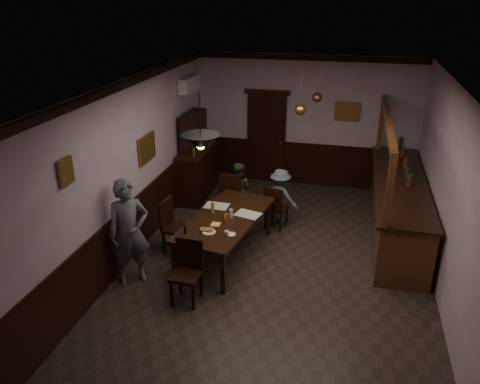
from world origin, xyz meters
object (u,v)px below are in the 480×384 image
(person_seated_left, at_px, (238,190))
(bar_counter, at_px, (397,205))
(soda_can, at_px, (226,217))
(chair_near, at_px, (188,268))
(sideboard, at_px, (197,164))
(dining_table, at_px, (226,221))
(person_seated_right, at_px, (280,197))
(chair_far_left, at_px, (232,195))
(coffee_cup, at_px, (227,233))
(pendant_iron, at_px, (201,142))
(pendant_brass_far, at_px, (317,98))
(pendant_brass_mid, at_px, (300,110))
(person_standing, at_px, (129,232))
(chair_far_right, at_px, (275,206))
(chair_side, at_px, (172,224))

(person_seated_left, height_order, bar_counter, bar_counter)
(person_seated_left, relative_size, bar_counter, 0.29)
(soda_can, distance_m, bar_counter, 3.34)
(chair_near, xyz_separation_m, sideboard, (-1.08, 3.66, 0.24))
(dining_table, relative_size, person_seated_right, 2.06)
(chair_far_left, xyz_separation_m, person_seated_left, (0.04, 0.28, 0.00))
(person_seated_left, bearing_deg, dining_table, 101.07)
(person_seated_left, relative_size, coffee_cup, 14.24)
(pendant_iron, distance_m, pendant_brass_far, 3.62)
(dining_table, distance_m, bar_counter, 3.30)
(sideboard, distance_m, pendant_brass_mid, 2.91)
(sideboard, bearing_deg, pendant_brass_far, 4.93)
(coffee_cup, bearing_deg, pendant_iron, -142.33)
(dining_table, height_order, person_seated_right, person_seated_right)
(chair_far_left, xyz_separation_m, bar_counter, (3.12, 0.27, -0.00))
(bar_counter, relative_size, pendant_brass_far, 4.92)
(coffee_cup, height_order, pendant_iron, pendant_iron)
(person_seated_right, relative_size, soda_can, 9.44)
(person_standing, height_order, pendant_iron, pendant_iron)
(chair_near, relative_size, pendant_brass_mid, 1.18)
(chair_near, relative_size, pendant_iron, 1.19)
(chair_near, bearing_deg, dining_table, 81.98)
(soda_can, bearing_deg, chair_near, -102.24)
(chair_far_right, height_order, pendant_iron, pendant_iron)
(dining_table, xyz_separation_m, person_seated_right, (0.70, 1.46, -0.12))
(chair_near, xyz_separation_m, person_standing, (-1.01, 0.24, 0.34))
(soda_can, bearing_deg, pendant_brass_mid, 58.68)
(pendant_brass_far, bearing_deg, person_standing, -123.84)
(coffee_cup, relative_size, pendant_iron, 0.10)
(pendant_brass_mid, bearing_deg, pendant_brass_far, 79.67)
(sideboard, bearing_deg, coffee_cup, -63.27)
(pendant_brass_far, bearing_deg, bar_counter, -30.17)
(soda_can, bearing_deg, chair_side, 176.29)
(soda_can, relative_size, pendant_brass_far, 0.15)
(person_seated_right, xyz_separation_m, soda_can, (-0.66, -1.56, 0.24))
(person_seated_left, height_order, person_seated_right, person_seated_left)
(coffee_cup, bearing_deg, bar_counter, 48.71)
(pendant_iron, bearing_deg, bar_counter, 38.26)
(chair_far_left, distance_m, chair_side, 1.54)
(soda_can, relative_size, bar_counter, 0.03)
(person_standing, distance_m, pendant_brass_mid, 3.68)
(person_standing, xyz_separation_m, person_seated_right, (1.94, 2.52, -0.29))
(person_standing, xyz_separation_m, sideboard, (-0.07, 3.42, -0.10))
(chair_near, distance_m, person_seated_left, 2.91)
(chair_side, height_order, person_seated_right, person_seated_right)
(person_standing, height_order, person_seated_right, person_standing)
(chair_side, bearing_deg, person_seated_right, -38.53)
(person_seated_left, xyz_separation_m, coffee_cup, (0.38, -2.22, 0.23))
(person_seated_left, distance_m, pendant_iron, 2.95)
(chair_far_right, relative_size, coffee_cup, 11.10)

